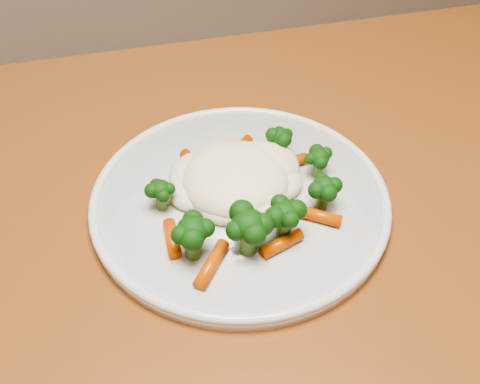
# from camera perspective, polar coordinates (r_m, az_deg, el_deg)

# --- Properties ---
(dining_table) EXTENTS (1.28, 0.90, 0.75)m
(dining_table) POSITION_cam_1_polar(r_m,az_deg,el_deg) (0.63, -5.63, -13.53)
(dining_table) COLOR brown
(dining_table) RESTS_ON ground
(plate) EXTENTS (0.30, 0.30, 0.01)m
(plate) POSITION_cam_1_polar(r_m,az_deg,el_deg) (0.60, 0.00, -0.95)
(plate) COLOR silver
(plate) RESTS_ON dining_table
(meal) EXTENTS (0.20, 0.18, 0.05)m
(meal) POSITION_cam_1_polar(r_m,az_deg,el_deg) (0.58, 0.24, 0.70)
(meal) COLOR #FFF3CB
(meal) RESTS_ON plate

